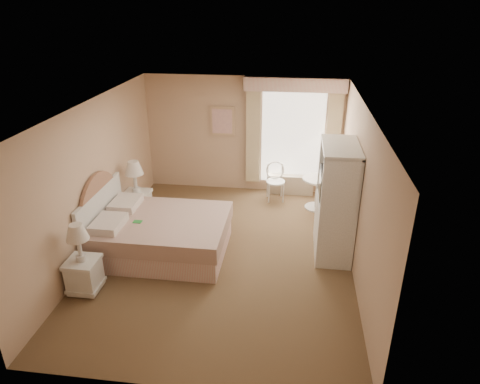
# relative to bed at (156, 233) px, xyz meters

# --- Properties ---
(room) EXTENTS (4.21, 5.51, 2.51)m
(room) POSITION_rel_bed_xyz_m (1.12, 0.05, 0.90)
(room) COLOR brown
(room) RESTS_ON ground
(window) EXTENTS (2.05, 0.22, 2.51)m
(window) POSITION_rel_bed_xyz_m (2.17, 2.71, 0.99)
(window) COLOR white
(window) RESTS_ON room
(framed_art) EXTENTS (0.52, 0.04, 0.62)m
(framed_art) POSITION_rel_bed_xyz_m (0.67, 2.77, 1.20)
(framed_art) COLOR tan
(framed_art) RESTS_ON room
(bed) EXTENTS (2.14, 1.66, 1.47)m
(bed) POSITION_rel_bed_xyz_m (0.00, 0.00, 0.00)
(bed) COLOR #D38F89
(bed) RESTS_ON room
(nightstand_near) EXTENTS (0.45, 0.45, 1.08)m
(nightstand_near) POSITION_rel_bed_xyz_m (-0.72, -1.17, 0.05)
(nightstand_near) COLOR white
(nightstand_near) RESTS_ON room
(nightstand_far) EXTENTS (0.48, 0.48, 1.17)m
(nightstand_far) POSITION_rel_bed_xyz_m (-0.72, 1.09, 0.09)
(nightstand_far) COLOR white
(nightstand_far) RESTS_ON room
(round_table) EXTENTS (0.62, 0.62, 0.66)m
(round_table) POSITION_rel_bed_xyz_m (2.72, 2.02, 0.09)
(round_table) COLOR silver
(round_table) RESTS_ON room
(cafe_chair) EXTENTS (0.45, 0.45, 0.82)m
(cafe_chair) POSITION_rel_bed_xyz_m (1.86, 2.36, 0.12)
(cafe_chair) COLOR silver
(cafe_chair) RESTS_ON room
(armoire) EXTENTS (0.57, 1.13, 1.89)m
(armoire) POSITION_rel_bed_xyz_m (2.93, 0.40, 0.43)
(armoire) COLOR white
(armoire) RESTS_ON room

